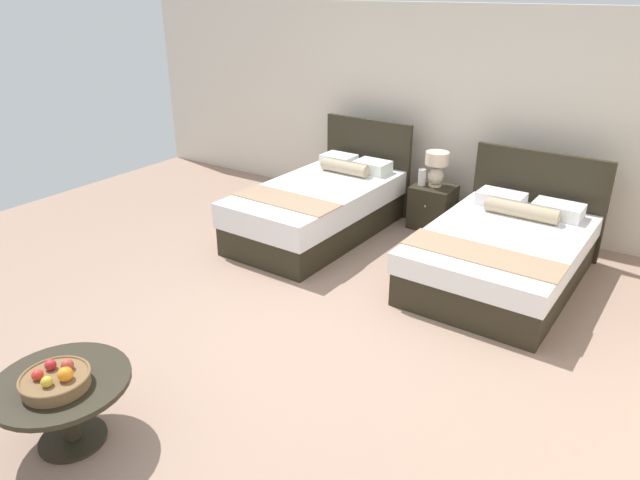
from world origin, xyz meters
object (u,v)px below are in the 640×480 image
object	(u,v)px
bed_near_window	(321,207)
coffee_table	(64,395)
bed_near_corner	(504,253)
fruit_bowl	(56,380)
nightstand	(432,207)
table_lamp	(437,165)
vase	(422,177)

from	to	relation	value
bed_near_window	coffee_table	xyz separation A→B (m)	(0.56, -3.72, 0.03)
bed_near_corner	fruit_bowl	world-z (taller)	bed_near_corner
coffee_table	fruit_bowl	bearing A→B (deg)	-49.79
fruit_bowl	nightstand	bearing A→B (deg)	85.04
bed_near_corner	nightstand	bearing A→B (deg)	141.67
table_lamp	fruit_bowl	distance (m)	4.72
nightstand	fruit_bowl	size ratio (longest dim) A/B	1.23
nightstand	fruit_bowl	world-z (taller)	fruit_bowl
bed_near_corner	nightstand	world-z (taller)	bed_near_corner
bed_near_window	nightstand	bearing A→B (deg)	41.98
vase	table_lamp	bearing A→B (deg)	22.65
table_lamp	fruit_bowl	xyz separation A→B (m)	(-0.41, -4.69, -0.23)
vase	coffee_table	size ratio (longest dim) A/B	0.23
coffee_table	table_lamp	bearing A→B (deg)	84.50
nightstand	fruit_bowl	bearing A→B (deg)	-94.96
nightstand	bed_near_corner	bearing A→B (deg)	-38.33
bed_near_corner	table_lamp	size ratio (longest dim) A/B	5.14
nightstand	table_lamp	xyz separation A→B (m)	(-0.00, 0.02, 0.51)
table_lamp	nightstand	bearing A→B (deg)	-90.00
nightstand	table_lamp	distance (m)	0.51
bed_near_corner	table_lamp	world-z (taller)	bed_near_corner
bed_near_corner	coffee_table	size ratio (longest dim) A/B	2.52
vase	coffee_table	bearing A→B (deg)	-93.78
vase	fruit_bowl	distance (m)	4.64
bed_near_window	coffee_table	size ratio (longest dim) A/B	2.70
bed_near_corner	vase	bearing A→B (deg)	146.16
bed_near_window	bed_near_corner	size ratio (longest dim) A/B	1.07
bed_near_window	vase	distance (m)	1.25
nightstand	fruit_bowl	distance (m)	4.70
bed_near_window	fruit_bowl	size ratio (longest dim) A/B	5.43
coffee_table	bed_near_window	bearing A→B (deg)	98.51
bed_near_window	vase	bearing A→B (deg)	45.11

